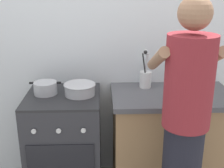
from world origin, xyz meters
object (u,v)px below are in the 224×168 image
Objects in this scene: oil_bottle at (202,82)px; pot at (46,88)px; spice_bottle at (179,90)px; stove_range at (65,144)px; utensil_crock at (145,77)px; mixing_bowl at (80,89)px; person at (184,130)px.

pot is at bearing 177.64° from oil_bottle.
pot is at bearing 176.18° from spice_bottle.
utensil_crock reaches higher than stove_range.
pot is 0.76× the size of utensil_crock.
mixing_bowl is 2.84× the size of spice_bottle.
person is (0.99, -0.59, -0.09)m from pot.
oil_bottle is (0.19, 0.02, 0.06)m from spice_bottle.
mixing_bowl is at bearing -163.85° from utensil_crock.
pot is at bearing 165.54° from stove_range.
utensil_crock is 0.75m from person.
person is (0.71, -0.56, -0.09)m from mixing_bowl.
utensil_crock is at bearing 157.11° from oil_bottle.
spice_bottle is at bearing -3.01° from mixing_bowl.
person is at bearing -30.94° from pot.
spice_bottle is 0.53m from person.
mixing_bowl is 0.91m from person.
spice_bottle is at bearing -2.18° from stove_range.
utensil_crock reaches higher than mixing_bowl.
spice_bottle is at bearing -3.82° from pot.
spice_bottle is at bearing -40.14° from utensil_crock.
stove_range is at bearing 146.74° from person.
oil_bottle reaches higher than pot.
mixing_bowl is at bearing 2.52° from stove_range.
pot is 1.08m from spice_bottle.
stove_range is at bearing -177.48° from mixing_bowl.
pot is 0.98× the size of mixing_bowl.
person reaches higher than pot.
stove_range is 1.06m from spice_bottle.
utensil_crock reaches higher than oil_bottle.
mixing_bowl is 0.58m from utensil_crock.
stove_range is 1.26m from oil_bottle.
stove_range is at bearing 177.82° from spice_bottle.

